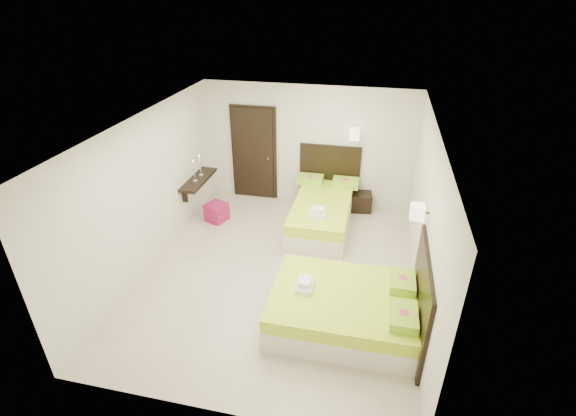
% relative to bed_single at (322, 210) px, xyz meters
% --- Properties ---
extents(floor, '(5.50, 5.50, 0.00)m').
position_rel_bed_single_xyz_m(floor, '(-0.50, -1.75, -0.33)').
color(floor, '#BDB19D').
rests_on(floor, ground).
extents(bed_single, '(1.31, 2.19, 1.81)m').
position_rel_bed_single_xyz_m(bed_single, '(0.00, 0.00, 0.00)').
color(bed_single, beige).
rests_on(bed_single, ground).
extents(bed_double, '(2.08, 1.77, 1.72)m').
position_rel_bed_single_xyz_m(bed_double, '(0.79, -2.75, -0.02)').
color(bed_double, beige).
rests_on(bed_double, ground).
extents(nightstand, '(0.49, 0.45, 0.40)m').
position_rel_bed_single_xyz_m(nightstand, '(0.73, 0.79, -0.13)').
color(nightstand, black).
rests_on(nightstand, ground).
extents(ottoman, '(0.49, 0.49, 0.38)m').
position_rel_bed_single_xyz_m(ottoman, '(-2.17, -0.31, -0.14)').
color(ottoman, maroon).
rests_on(ottoman, ground).
extents(door, '(1.02, 0.15, 2.14)m').
position_rel_bed_single_xyz_m(door, '(-1.70, 0.95, 0.72)').
color(door, black).
rests_on(door, ground).
extents(console_shelf, '(0.35, 1.20, 0.78)m').
position_rel_bed_single_xyz_m(console_shelf, '(-2.58, -0.15, 0.48)').
color(console_shelf, black).
rests_on(console_shelf, ground).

